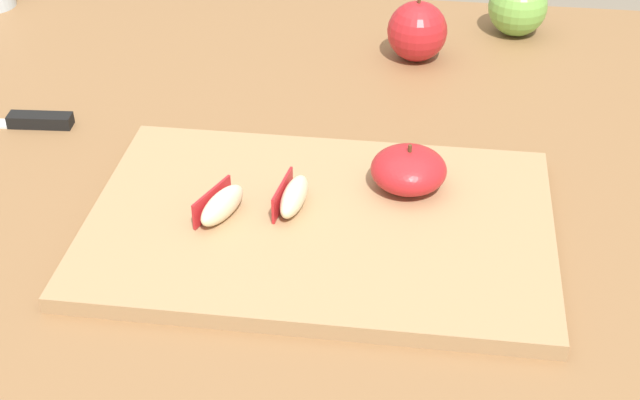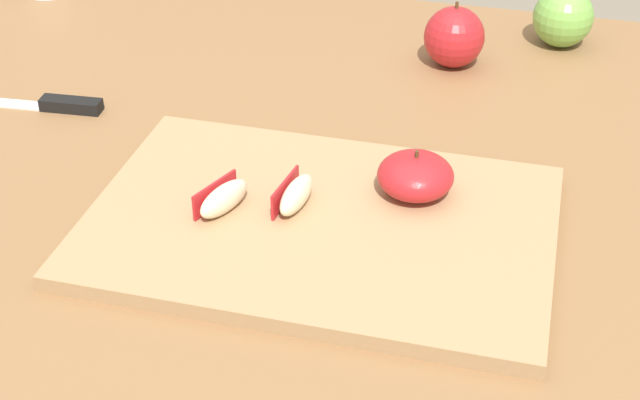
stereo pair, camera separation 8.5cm
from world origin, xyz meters
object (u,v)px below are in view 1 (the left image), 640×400
object	(u,v)px
apple_wedge_right	(221,205)
cutting_board	(320,225)
whole_apple_granny_green	(518,7)
apple_half_skin_up	(409,170)
apple_wedge_near_knife	(293,196)
whole_apple_crimson	(417,31)
paring_knife	(28,121)

from	to	relation	value
apple_wedge_right	cutting_board	bearing A→B (deg)	6.80
whole_apple_granny_green	apple_wedge_right	bearing A→B (deg)	-120.40
apple_half_skin_up	apple_wedge_near_knife	distance (m)	0.12
whole_apple_crimson	apple_half_skin_up	bearing A→B (deg)	-88.69
apple_wedge_near_knife	whole_apple_granny_green	world-z (taller)	whole_apple_granny_green
cutting_board	apple_wedge_right	world-z (taller)	apple_wedge_right
apple_wedge_right	paring_knife	distance (m)	0.31
apple_half_skin_up	paring_knife	world-z (taller)	apple_half_skin_up
paring_knife	whole_apple_crimson	world-z (taller)	whole_apple_crimson
apple_wedge_near_knife	paring_knife	xyz separation A→B (m)	(-0.32, 0.14, -0.02)
apple_half_skin_up	apple_wedge_right	distance (m)	0.18
apple_wedge_near_knife	whole_apple_crimson	world-z (taller)	whole_apple_crimson
apple_wedge_near_knife	paring_knife	bearing A→B (deg)	155.82
whole_apple_crimson	paring_knife	bearing A→B (deg)	-151.34
whole_apple_crimson	whole_apple_granny_green	size ratio (longest dim) A/B	0.98
paring_knife	whole_apple_crimson	bearing A→B (deg)	28.66
apple_wedge_near_knife	apple_half_skin_up	bearing A→B (deg)	25.97
cutting_board	whole_apple_crimson	xyz separation A→B (m)	(0.07, 0.38, 0.03)
whole_apple_crimson	whole_apple_granny_green	world-z (taller)	whole_apple_granny_green
apple_wedge_near_knife	cutting_board	bearing A→B (deg)	-24.02
apple_wedge_right	paring_knife	bearing A→B (deg)	147.07
cutting_board	whole_apple_granny_green	world-z (taller)	whole_apple_granny_green
cutting_board	whole_apple_crimson	distance (m)	0.39
apple_half_skin_up	apple_wedge_right	bearing A→B (deg)	-156.26
apple_half_skin_up	apple_wedge_right	size ratio (longest dim) A/B	1.12
apple_wedge_near_knife	whole_apple_granny_green	bearing A→B (deg)	64.36
apple_wedge_right	whole_apple_crimson	distance (m)	0.42
whole_apple_granny_green	apple_half_skin_up	bearing A→B (deg)	-106.02
paring_knife	whole_apple_granny_green	size ratio (longest dim) A/B	1.91
apple_half_skin_up	whole_apple_crimson	size ratio (longest dim) A/B	0.89
apple_wedge_near_knife	whole_apple_granny_green	xyz separation A→B (m)	(0.22, 0.46, 0.01)
cutting_board	paring_knife	world-z (taller)	cutting_board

